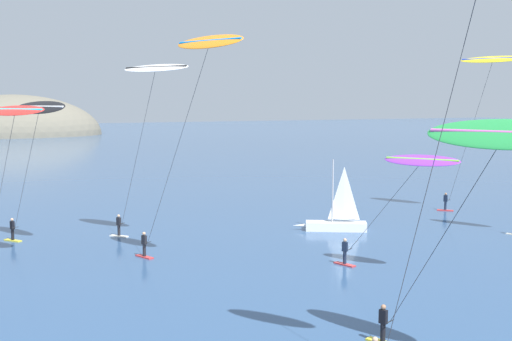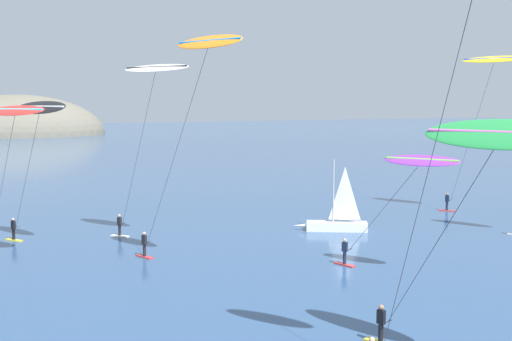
# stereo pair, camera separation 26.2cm
# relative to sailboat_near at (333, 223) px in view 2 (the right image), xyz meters

# --- Properties ---
(sailboat_near) EXTENTS (5.55, 3.96, 5.70)m
(sailboat_near) POSITION_rel_sailboat_near_xyz_m (0.00, 0.00, 0.00)
(sailboat_near) COLOR white
(sailboat_near) RESTS_ON ground
(kitesurfer_yellow) EXTENTS (4.35, 7.11, 14.40)m
(kitesurfer_yellow) POSITION_rel_sailboat_near_xyz_m (16.37, -0.22, 12.45)
(kitesurfer_yellow) COLOR red
(kitesurfer_yellow) RESTS_ON ground
(kitesurfer_orange) EXTENTS (4.62, 8.74, 14.23)m
(kitesurfer_orange) POSITION_rel_sailboat_near_xyz_m (-13.75, -6.85, 12.01)
(kitesurfer_orange) COLOR red
(kitesurfer_orange) RESTS_ON ground
(kitesurfer_white) EXTENTS (4.79, 6.96, 13.01)m
(kitesurfer_white) POSITION_rel_sailboat_near_xyz_m (-13.97, 2.24, 11.16)
(kitesurfer_white) COLOR silver
(kitesurfer_white) RESTS_ON ground
(kitesurfer_red) EXTENTS (4.32, 5.33, 10.10)m
(kitesurfer_red) POSITION_rel_sailboat_near_xyz_m (-23.75, -0.09, 8.31)
(kitesurfer_red) COLOR #2D2D33
(kitesurfer_red) RESTS_ON ground
(kitesurfer_black) EXTENTS (4.10, 7.01, 10.37)m
(kitesurfer_black) POSITION_rel_sailboat_near_xyz_m (-21.68, 4.18, 8.52)
(kitesurfer_black) COLOR yellow
(kitesurfer_black) RESTS_ON ground
(kitesurfer_blue) EXTENTS (4.08, 5.69, 14.17)m
(kitesurfer_blue) POSITION_rel_sailboat_near_xyz_m (-12.59, -26.47, 11.78)
(kitesurfer_blue) COLOR red
(kitesurfer_blue) RESTS_ON ground
(kitesurfer_green) EXTENTS (3.83, 8.37, 9.69)m
(kitesurfer_green) POSITION_rel_sailboat_near_xyz_m (-9.92, -25.46, 7.92)
(kitesurfer_green) COLOR yellow
(kitesurfer_green) RESTS_ON ground
(kitesurfer_purple) EXTENTS (4.56, 7.13, 7.23)m
(kitesurfer_purple) POSITION_rel_sailboat_near_xyz_m (-3.16, -13.21, 5.62)
(kitesurfer_purple) COLOR red
(kitesurfer_purple) RESTS_ON ground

